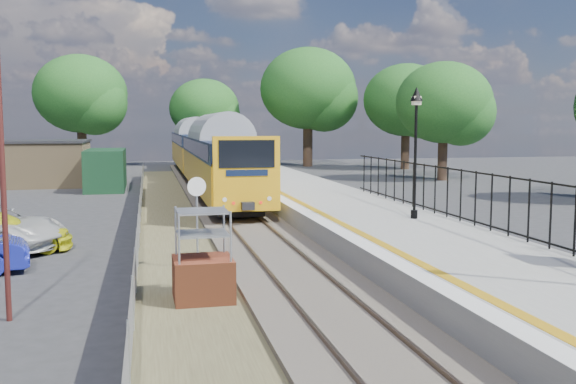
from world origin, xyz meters
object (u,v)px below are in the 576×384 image
object	(u,v)px
speed_sign	(197,208)
carpark_lamp	(1,130)
victorian_lamp_north	(416,122)
train	(203,151)
brick_plinth	(203,258)

from	to	relation	value
speed_sign	carpark_lamp	size ratio (longest dim) A/B	0.38
victorian_lamp_north	train	distance (m)	25.35
train	carpark_lamp	size ratio (longest dim) A/B	5.69
brick_plinth	victorian_lamp_north	bearing A→B (deg)	36.97
train	carpark_lamp	xyz separation A→B (m)	(-6.82, -31.26, 1.74)
brick_plinth	train	bearing A→B (deg)	85.11
train	carpark_lamp	world-z (taller)	carpark_lamp
train	speed_sign	world-z (taller)	train
speed_sign	carpark_lamp	world-z (taller)	carpark_lamp
victorian_lamp_north	brick_plinth	bearing A→B (deg)	-143.03
speed_sign	brick_plinth	bearing A→B (deg)	-104.83
train	victorian_lamp_north	bearing A→B (deg)	-77.90
brick_plinth	speed_sign	distance (m)	3.40
victorian_lamp_north	train	bearing A→B (deg)	102.10
train	speed_sign	distance (m)	27.49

